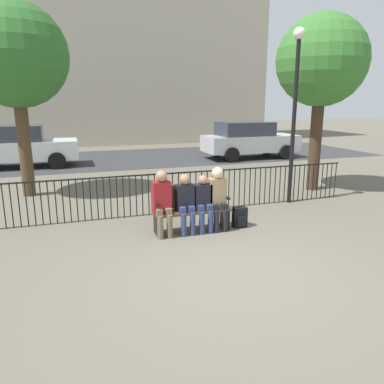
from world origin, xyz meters
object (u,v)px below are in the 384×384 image
at_px(tree_0, 322,62).
at_px(seated_person_1, 185,200).
at_px(backpack, 240,217).
at_px(parked_car_1, 18,146).
at_px(park_bench, 191,206).
at_px(tree_1, 15,56).
at_px(lamp_post, 296,93).
at_px(seated_person_3, 218,195).
at_px(seated_person_2, 203,201).
at_px(seated_person_0, 162,200).
at_px(parked_car_0, 249,139).

bearing_deg(tree_0, seated_person_1, -152.94).
bearing_deg(backpack, tree_0, 34.53).
distance_m(seated_person_1, parked_car_1, 9.90).
relative_size(tree_0, parked_car_1, 1.14).
relative_size(park_bench, tree_1, 0.31).
bearing_deg(backpack, parked_car_1, 118.79).
height_order(backpack, lamp_post, lamp_post).
xyz_separation_m(park_bench, seated_person_3, (0.52, -0.12, 0.23)).
relative_size(seated_person_1, seated_person_2, 1.04).
xyz_separation_m(backpack, lamp_post, (2.03, 1.35, 2.50)).
bearing_deg(parked_car_1, lamp_post, -47.82).
xyz_separation_m(park_bench, seated_person_1, (-0.15, -0.13, 0.17)).
relative_size(park_bench, lamp_post, 0.37).
bearing_deg(seated_person_3, tree_0, 30.80).
distance_m(seated_person_1, backpack, 1.24).
bearing_deg(seated_person_1, tree_0, 27.06).
bearing_deg(backpack, lamp_post, 33.62).
xyz_separation_m(park_bench, seated_person_0, (-0.61, -0.12, 0.22)).
height_order(park_bench, seated_person_0, seated_person_0).
bearing_deg(seated_person_0, lamp_post, 19.92).
height_order(seated_person_0, tree_0, tree_0).
relative_size(seated_person_0, seated_person_2, 1.13).
relative_size(seated_person_1, parked_car_1, 0.28).
bearing_deg(seated_person_1, seated_person_3, 0.45).
distance_m(park_bench, lamp_post, 3.95).
distance_m(backpack, parked_car_0, 9.63).
height_order(parked_car_0, parked_car_1, same).
distance_m(tree_0, tree_1, 8.00).
bearing_deg(seated_person_0, backpack, -1.09).
height_order(lamp_post, parked_car_1, lamp_post).
xyz_separation_m(tree_0, parked_car_0, (1.02, 6.09, -2.69)).
bearing_deg(tree_1, park_bench, -51.17).
distance_m(park_bench, parked_car_1, 9.85).
bearing_deg(seated_person_3, tree_1, 132.13).
bearing_deg(seated_person_1, lamp_post, 22.57).
bearing_deg(lamp_post, seated_person_0, -160.08).
height_order(park_bench, lamp_post, lamp_post).
relative_size(tree_1, parked_car_0, 1.18).
height_order(seated_person_1, lamp_post, lamp_post).
bearing_deg(lamp_post, parked_car_0, 70.92).
height_order(seated_person_3, parked_car_0, parked_car_0).
bearing_deg(seated_person_3, backpack, -3.63).
height_order(backpack, parked_car_1, parked_car_1).
distance_m(seated_person_0, parked_car_0, 10.43).
distance_m(seated_person_0, seated_person_2, 0.83).
height_order(backpack, parked_car_0, parked_car_0).
bearing_deg(park_bench, tree_1, 128.83).
height_order(park_bench, seated_person_3, seated_person_3).
bearing_deg(seated_person_0, parked_car_1, 110.52).
bearing_deg(tree_0, seated_person_3, -149.20).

